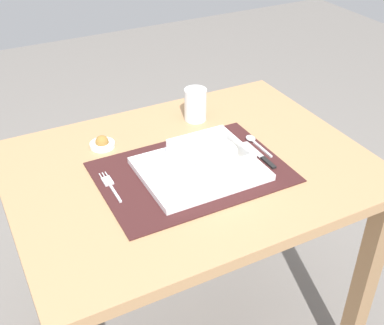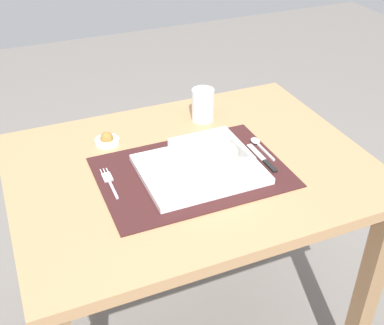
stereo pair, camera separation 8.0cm
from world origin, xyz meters
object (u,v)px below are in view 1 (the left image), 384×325
object	(u,v)px
drinking_glass	(195,106)
condiment_saucer	(102,143)
porridge_bowl	(210,157)
dining_table	(190,197)
fork	(110,184)
spoon	(253,141)
butter_knife	(261,156)

from	to	relation	value
drinking_glass	condiment_saucer	bearing A→B (deg)	-175.90
porridge_bowl	drinking_glass	distance (m)	0.27
dining_table	drinking_glass	size ratio (longest dim) A/B	9.48
dining_table	fork	world-z (taller)	fork
porridge_bowl	drinking_glass	bearing A→B (deg)	70.00
dining_table	spoon	size ratio (longest dim) A/B	7.84
fork	butter_knife	xyz separation A→B (m)	(0.39, -0.06, 0.00)
dining_table	porridge_bowl	xyz separation A→B (m)	(0.03, -0.05, 0.15)
spoon	drinking_glass	bearing A→B (deg)	112.19
butter_knife	porridge_bowl	bearing A→B (deg)	179.91
fork	condiment_saucer	bearing A→B (deg)	72.09
butter_knife	drinking_glass	distance (m)	0.27
spoon	drinking_glass	world-z (taller)	drinking_glass
butter_knife	fork	bearing A→B (deg)	174.99
spoon	butter_knife	size ratio (longest dim) A/B	0.84
condiment_saucer	dining_table	bearing A→B (deg)	-46.95
spoon	condiment_saucer	world-z (taller)	condiment_saucer
dining_table	fork	xyz separation A→B (m)	(-0.21, 0.00, 0.11)
dining_table	spoon	world-z (taller)	spoon
porridge_bowl	spoon	world-z (taller)	porridge_bowl
porridge_bowl	fork	bearing A→B (deg)	167.71
dining_table	spoon	bearing A→B (deg)	3.60
dining_table	drinking_glass	xyz separation A→B (m)	(0.12, 0.20, 0.15)
spoon	condiment_saucer	bearing A→B (deg)	155.56
butter_knife	spoon	bearing A→B (deg)	76.81
butter_knife	drinking_glass	xyz separation A→B (m)	(-0.05, 0.27, 0.04)
porridge_bowl	condiment_saucer	xyz separation A→B (m)	(-0.20, 0.23, -0.03)
butter_knife	condiment_saucer	bearing A→B (deg)	149.34
fork	spoon	distance (m)	0.41
drinking_glass	condiment_saucer	distance (m)	0.30
fork	porridge_bowl	bearing A→B (deg)	-16.71
butter_knife	drinking_glass	size ratio (longest dim) A/B	1.45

